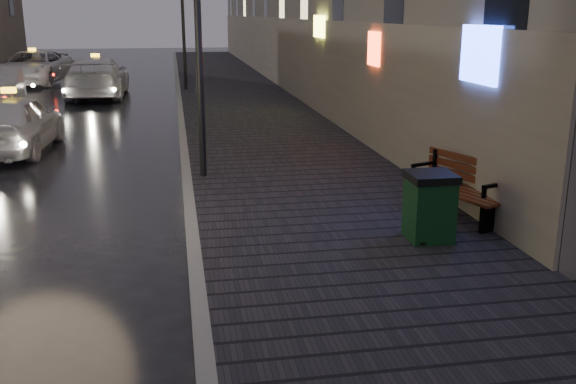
% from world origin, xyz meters
% --- Properties ---
extents(ground, '(120.00, 120.00, 0.00)m').
position_xyz_m(ground, '(0.00, 0.00, 0.00)').
color(ground, black).
rests_on(ground, ground).
extents(sidewalk, '(4.60, 58.00, 0.15)m').
position_xyz_m(sidewalk, '(3.90, 21.00, 0.07)').
color(sidewalk, black).
rests_on(sidewalk, ground).
extents(curb, '(0.20, 58.00, 0.15)m').
position_xyz_m(curb, '(1.50, 21.00, 0.07)').
color(curb, slate).
rests_on(curb, ground).
extents(lamp_near, '(0.36, 0.36, 5.28)m').
position_xyz_m(lamp_near, '(1.85, 6.00, 3.49)').
color(lamp_near, black).
rests_on(lamp_near, sidewalk).
extents(lamp_far, '(0.36, 0.36, 5.28)m').
position_xyz_m(lamp_far, '(1.85, 22.00, 3.49)').
color(lamp_far, black).
rests_on(lamp_far, sidewalk).
extents(bench, '(1.30, 2.07, 1.00)m').
position_xyz_m(bench, '(5.92, 2.46, 0.65)').
color(bench, black).
rests_on(bench, sidewalk).
extents(trash_bin, '(0.68, 0.68, 1.02)m').
position_xyz_m(trash_bin, '(4.98, 1.48, 0.67)').
color(trash_bin, black).
rests_on(trash_bin, sidewalk).
extents(taxi_near, '(2.01, 4.51, 1.51)m').
position_xyz_m(taxi_near, '(-2.73, 9.86, 0.75)').
color(taxi_near, silver).
rests_on(taxi_near, ground).
extents(taxi_mid, '(2.35, 5.73, 1.66)m').
position_xyz_m(taxi_mid, '(-1.83, 20.95, 0.83)').
color(taxi_mid, white).
rests_on(taxi_mid, ground).
extents(taxi_far, '(3.42, 6.13, 1.62)m').
position_xyz_m(taxi_far, '(-5.47, 26.84, 0.81)').
color(taxi_far, silver).
rests_on(taxi_far, ground).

